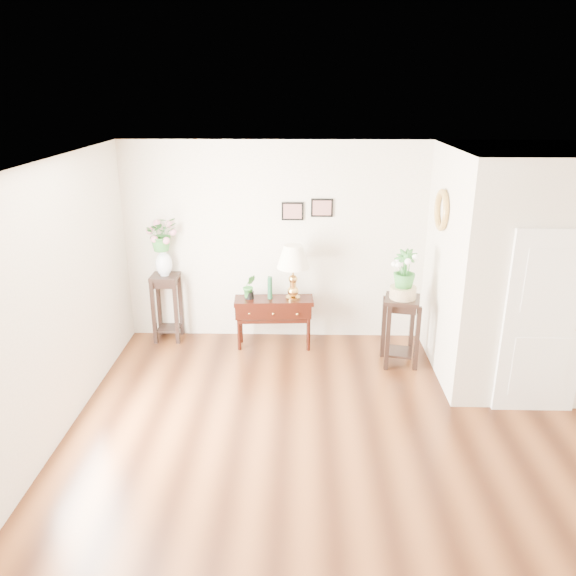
{
  "coord_description": "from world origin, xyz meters",
  "views": [
    {
      "loc": [
        -0.53,
        -4.82,
        3.45
      ],
      "look_at": [
        -0.68,
        1.3,
        1.25
      ],
      "focal_mm": 35.0,
      "sensor_mm": 36.0,
      "label": 1
    }
  ],
  "objects_px": {
    "table_lamp": "(293,274)",
    "plant_stand_a": "(167,307)",
    "plant_stand_b": "(400,331)",
    "console_table": "(274,323)"
  },
  "relations": [
    {
      "from": "table_lamp",
      "to": "plant_stand_b",
      "type": "bearing_deg",
      "value": -18.4
    },
    {
      "from": "plant_stand_b",
      "to": "plant_stand_a",
      "type": "bearing_deg",
      "value": 167.8
    },
    {
      "from": "table_lamp",
      "to": "plant_stand_a",
      "type": "relative_size",
      "value": 0.79
    },
    {
      "from": "table_lamp",
      "to": "plant_stand_a",
      "type": "xyz_separation_m",
      "value": [
        -1.8,
        0.23,
        -0.58
      ]
    },
    {
      "from": "table_lamp",
      "to": "plant_stand_b",
      "type": "height_order",
      "value": "table_lamp"
    },
    {
      "from": "table_lamp",
      "to": "plant_stand_a",
      "type": "height_order",
      "value": "table_lamp"
    },
    {
      "from": "table_lamp",
      "to": "plant_stand_a",
      "type": "bearing_deg",
      "value": 172.86
    },
    {
      "from": "console_table",
      "to": "plant_stand_b",
      "type": "bearing_deg",
      "value": -18.77
    },
    {
      "from": "table_lamp",
      "to": "plant_stand_a",
      "type": "distance_m",
      "value": 1.9
    },
    {
      "from": "console_table",
      "to": "plant_stand_a",
      "type": "height_order",
      "value": "plant_stand_a"
    }
  ]
}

